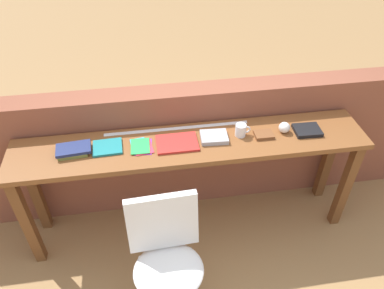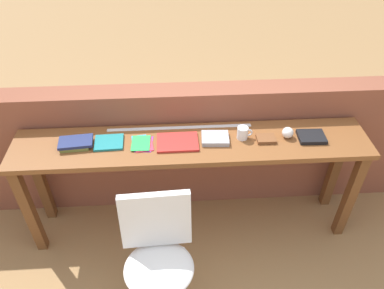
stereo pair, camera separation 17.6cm
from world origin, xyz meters
TOP-DOWN VIEW (x-y plane):
  - ground_plane at (0.00, 0.00)m, footprint 40.00×40.00m
  - brick_wall_back at (0.00, 0.64)m, footprint 6.00×0.20m
  - sideboard at (0.00, 0.30)m, footprint 2.50×0.44m
  - chair_white_moulded at (-0.25, -0.33)m, footprint 0.46×0.47m
  - book_stack_leftmost at (-0.79, 0.31)m, footprint 0.24×0.16m
  - magazine_cycling at (-0.57, 0.32)m, footprint 0.20×0.17m
  - pamphlet_pile_colourful at (-0.34, 0.30)m, footprint 0.16×0.19m
  - book_open_centre at (-0.10, 0.30)m, footprint 0.29×0.21m
  - book_grey_hardcover at (0.17, 0.31)m, footprint 0.20×0.16m
  - mug at (0.36, 0.33)m, footprint 0.11×0.08m
  - leather_journal_brown at (0.52, 0.29)m, footprint 0.13×0.10m
  - sports_ball_small at (0.68, 0.32)m, footprint 0.08×0.08m
  - book_repair_rightmost at (0.84, 0.29)m, footprint 0.19×0.16m
  - ruler_metal_back_edge at (-0.08, 0.47)m, footprint 1.05×0.03m

SIDE VIEW (x-z plane):
  - ground_plane at x=0.00m, z-range 0.00..0.00m
  - chair_white_moulded at x=-0.25m, z-range 0.08..0.97m
  - brick_wall_back at x=0.00m, z-range 0.00..1.10m
  - sideboard at x=0.00m, z-range 0.30..1.18m
  - ruler_metal_back_edge at x=-0.08m, z-range 0.88..0.88m
  - pamphlet_pile_colourful at x=-0.34m, z-range 0.88..0.89m
  - book_open_centre at x=-0.10m, z-range 0.88..0.90m
  - magazine_cycling at x=-0.57m, z-range 0.88..0.90m
  - leather_journal_brown at x=0.52m, z-range 0.88..0.90m
  - book_repair_rightmost at x=0.84m, z-range 0.88..0.91m
  - book_grey_hardcover at x=0.17m, z-range 0.88..0.91m
  - book_stack_leftmost at x=-0.79m, z-range 0.88..0.93m
  - sports_ball_small at x=0.68m, z-range 0.88..0.96m
  - mug at x=0.36m, z-range 0.88..0.97m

